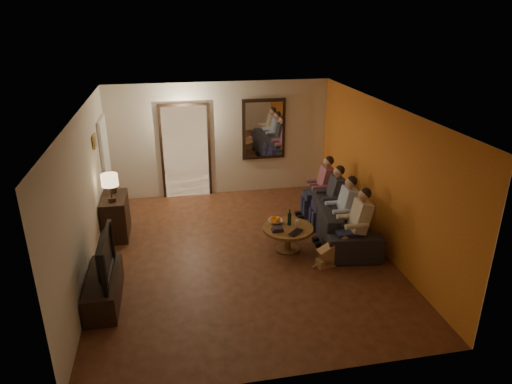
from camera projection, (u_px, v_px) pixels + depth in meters
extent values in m
cube|color=#472513|center=(243.00, 254.00, 8.14)|extent=(5.00, 6.00, 0.01)
cube|color=white|center=(241.00, 109.00, 7.17)|extent=(5.00, 6.00, 0.01)
cube|color=beige|center=(220.00, 139.00, 10.39)|extent=(5.00, 0.02, 2.60)
cube|color=beige|center=(287.00, 284.00, 4.93)|extent=(5.00, 0.02, 2.60)
cube|color=beige|center=(86.00, 197.00, 7.22)|extent=(0.02, 6.00, 2.60)
cube|color=beige|center=(381.00, 176.00, 8.10)|extent=(0.02, 6.00, 2.60)
cube|color=orange|center=(380.00, 176.00, 8.10)|extent=(0.01, 6.00, 2.60)
cube|color=#FFE0A5|center=(186.00, 152.00, 10.32)|extent=(1.00, 0.06, 2.10)
cube|color=black|center=(186.00, 152.00, 10.32)|extent=(1.12, 0.04, 2.22)
cube|color=silver|center=(197.00, 158.00, 10.43)|extent=(0.45, 0.03, 1.70)
cube|color=black|center=(264.00, 129.00, 10.46)|extent=(1.00, 0.05, 1.40)
cube|color=white|center=(264.00, 130.00, 10.43)|extent=(0.86, 0.02, 1.26)
cube|color=white|center=(107.00, 167.00, 9.42)|extent=(0.06, 0.85, 2.04)
cube|color=#B28C33|center=(94.00, 141.00, 8.20)|extent=(0.03, 0.28, 0.24)
cube|color=brown|center=(95.00, 141.00, 8.20)|extent=(0.01, 0.22, 0.18)
cube|color=black|center=(116.00, 216.00, 8.68)|extent=(0.45, 0.89, 0.79)
cube|color=black|center=(104.00, 289.00, 6.75)|extent=(0.45, 1.31, 0.44)
imported|color=black|center=(99.00, 257.00, 6.55)|extent=(1.13, 0.15, 0.65)
imported|color=black|center=(342.00, 218.00, 8.72)|extent=(2.54, 1.28, 0.71)
cylinder|color=brown|center=(288.00, 239.00, 8.20)|extent=(1.08, 1.08, 0.45)
imported|color=white|center=(275.00, 221.00, 8.28)|extent=(0.26, 0.26, 0.06)
cylinder|color=silver|center=(297.00, 223.00, 8.18)|extent=(0.06, 0.06, 0.10)
imported|color=black|center=(298.00, 233.00, 7.88)|extent=(0.38, 0.38, 0.03)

